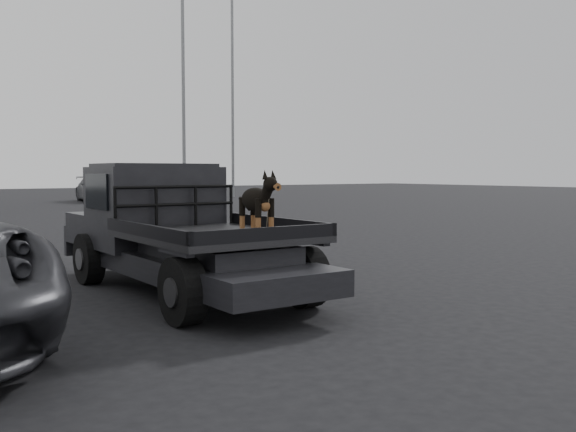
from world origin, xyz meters
TOP-DOWN VIEW (x-y plane):
  - ground at (0.00, 0.00)m, footprint 120.00×120.00m
  - flatbed_ute at (-0.01, 2.24)m, footprint 2.00×5.40m
  - ute_cab at (-0.01, 3.19)m, footprint 1.72×1.30m
  - headache_rack at (-0.01, 2.44)m, footprint 1.80×0.08m
  - dog at (0.21, 0.69)m, footprint 0.32×0.60m
  - distant_car_b at (7.96, 29.53)m, footprint 2.76×5.20m
  - floodlight_mid at (11.26, 25.48)m, footprint 1.08×0.28m
  - floodlight_far at (17.42, 30.94)m, footprint 1.08×0.28m

SIDE VIEW (x-z plane):
  - ground at x=0.00m, z-range 0.00..0.00m
  - flatbed_ute at x=-0.01m, z-range 0.00..0.92m
  - distant_car_b at x=7.96m, z-range 0.00..1.44m
  - headache_rack at x=-0.01m, z-range 0.92..1.47m
  - dog at x=0.21m, z-range 0.92..1.66m
  - ute_cab at x=-0.01m, z-range 0.92..1.80m
  - floodlight_mid at x=11.26m, z-range 0.59..13.71m
  - floodlight_far at x=17.42m, z-range 0.61..16.56m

